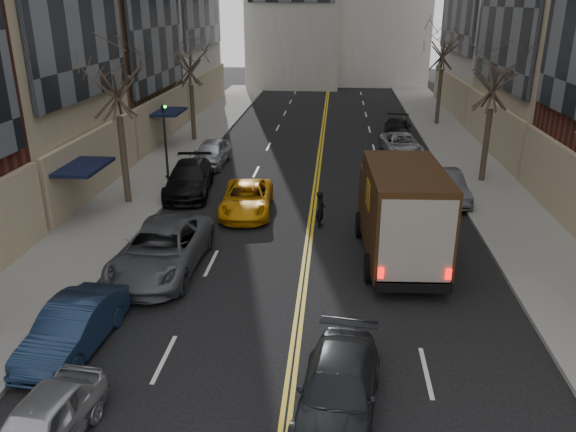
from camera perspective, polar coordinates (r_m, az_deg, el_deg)
name	(u,v)px	position (r m, az deg, el deg)	size (l,w,h in m)	color
sidewalk_left	(167,163)	(34.22, -12.22, 5.24)	(4.00, 66.00, 0.15)	slate
sidewalk_right	(476,171)	(33.72, 18.60, 4.37)	(4.00, 66.00, 0.15)	slate
tree_lf_mid	(114,62)	(26.47, -17.30, 14.70)	(3.20, 3.20, 8.91)	#382D23
tree_lf_far	(189,51)	(38.85, -10.03, 16.15)	(3.20, 3.20, 8.12)	#382D23
tree_rt_mid	(496,64)	(30.65, 20.39, 14.27)	(3.20, 3.20, 8.32)	#382D23
tree_rt_far	(445,35)	(45.23, 15.63, 17.27)	(3.20, 3.20, 9.11)	#382D23
traffic_signal	(165,138)	(28.46, -12.37, 7.79)	(0.29, 0.26, 4.70)	black
ups_truck	(401,213)	(20.82, 11.39, 0.29)	(3.03, 6.87, 3.70)	black
observer_sedan	(339,390)	(13.66, 5.16, -17.19)	(2.33, 4.63, 1.29)	black
taxi	(247,199)	(25.65, -4.21, 1.78)	(2.21, 4.80, 1.33)	orange
pedestrian	(321,209)	(23.88, 3.34, 0.67)	(0.58, 0.38, 1.60)	black
parked_lf_a	(40,427)	(13.73, -23.87, -19.02)	(1.50, 3.72, 1.27)	#ACADB4
parked_lf_b	(73,327)	(16.78, -20.97, -10.52)	(1.46, 4.19, 1.38)	#101E34
parked_lf_c	(161,250)	(20.48, -12.73, -3.36)	(2.70, 5.84, 1.62)	#4C4E53
parked_lf_d	(189,179)	(28.61, -10.00, 3.76)	(2.15, 5.28, 1.53)	black
parked_lf_e	(211,153)	(33.51, -7.78, 6.37)	(1.75, 4.35, 1.48)	#B4B8BD
parked_rt_a	(445,186)	(28.21, 15.64, 2.96)	(1.53, 4.38, 1.44)	#46494D
parked_rt_b	(401,145)	(36.29, 11.44, 7.13)	(2.17, 4.71, 1.31)	#A3A5AA
parked_rt_c	(397,128)	(41.22, 11.06, 8.79)	(1.84, 4.53, 1.32)	black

